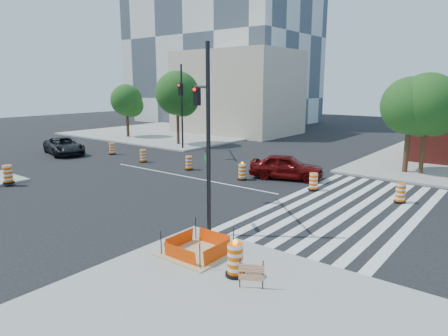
# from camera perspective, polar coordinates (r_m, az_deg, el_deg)

# --- Properties ---
(ground) EXTENTS (120.00, 120.00, 0.00)m
(ground) POSITION_cam_1_polar(r_m,az_deg,el_deg) (26.61, -5.33, -1.25)
(ground) COLOR black
(ground) RESTS_ON ground
(sidewalk_nw) EXTENTS (22.00, 22.00, 0.15)m
(sidewalk_nw) POSITION_cam_1_polar(r_m,az_deg,el_deg) (51.72, -6.19, 5.18)
(sidewalk_nw) COLOR gray
(sidewalk_nw) RESTS_ON ground
(crosswalk_east) EXTENTS (6.75, 13.50, 0.01)m
(crosswalk_east) POSITION_cam_1_polar(r_m,az_deg,el_deg) (20.91, 17.20, -5.38)
(crosswalk_east) COLOR silver
(crosswalk_east) RESTS_ON ground
(lane_centerline) EXTENTS (14.00, 0.12, 0.01)m
(lane_centerline) POSITION_cam_1_polar(r_m,az_deg,el_deg) (26.61, -5.33, -1.24)
(lane_centerline) COLOR silver
(lane_centerline) RESTS_ON ground
(excavation_pit) EXTENTS (2.20, 2.20, 0.90)m
(excavation_pit) POSITION_cam_1_polar(r_m,az_deg,el_deg) (14.41, -3.76, -11.83)
(excavation_pit) COLOR tan
(excavation_pit) RESTS_ON ground
(beige_midrise) EXTENTS (14.00, 10.00, 10.00)m
(beige_midrise) POSITION_cam_1_polar(r_m,az_deg,el_deg) (50.56, 1.88, 10.69)
(beige_midrise) COLOR #BCAA8F
(beige_midrise) RESTS_ON ground
(red_coupe) EXTENTS (5.07, 3.30, 1.60)m
(red_coupe) POSITION_cam_1_polar(r_m,az_deg,el_deg) (26.07, 8.92, 0.19)
(red_coupe) COLOR #4F0606
(red_coupe) RESTS_ON ground
(dark_suv) EXTENTS (5.85, 3.86, 1.49)m
(dark_suv) POSITION_cam_1_polar(r_m,az_deg,el_deg) (37.65, -21.89, 2.95)
(dark_suv) COLOR black
(dark_suv) RESTS_ON ground
(signal_pole_se) EXTENTS (4.19, 3.93, 7.43)m
(signal_pole_se) POSITION_cam_1_polar(r_m,az_deg,el_deg) (16.98, -2.89, 6.97)
(signal_pole_se) COLOR black
(signal_pole_se) RESTS_ON ground
(signal_pole_nw) EXTENTS (4.06, 4.32, 7.67)m
(signal_pole_nw) POSITION_cam_1_polar(r_m,az_deg,el_deg) (35.82, -6.10, 9.70)
(signal_pole_nw) COLOR black
(signal_pole_nw) RESTS_ON ground
(pit_drum) EXTENTS (0.61, 0.61, 1.21)m
(pit_drum) POSITION_cam_1_polar(r_m,az_deg,el_deg) (12.68, 1.60, -13.11)
(pit_drum) COLOR black
(pit_drum) RESTS_ON ground
(sw_corner_drum) EXTENTS (0.66, 0.66, 1.12)m
(sw_corner_drum) POSITION_cam_1_polar(r_m,az_deg,el_deg) (27.30, -28.49, -0.87)
(sw_corner_drum) COLOR black
(sw_corner_drum) RESTS_ON ground
(barricade) EXTENTS (0.67, 0.39, 0.88)m
(barricade) POSITION_cam_1_polar(r_m,az_deg,el_deg) (12.02, 3.93, -14.69)
(barricade) COLOR #F85C05
(barricade) RESTS_ON ground
(tree_north_a) EXTENTS (3.61, 3.56, 6.06)m
(tree_north_a) POSITION_cam_1_polar(r_m,az_deg,el_deg) (46.99, -13.67, 9.14)
(tree_north_a) COLOR #382314
(tree_north_a) RESTS_ON ground
(tree_north_b) EXTENTS (4.31, 4.31, 7.33)m
(tree_north_b) POSITION_cam_1_polar(r_m,az_deg,el_deg) (40.11, -6.62, 10.22)
(tree_north_b) COLOR #382314
(tree_north_b) RESTS_ON ground
(tree_north_c) EXTENTS (3.89, 3.85, 6.54)m
(tree_north_c) POSITION_cam_1_polar(r_m,az_deg,el_deg) (29.53, 25.19, 7.60)
(tree_north_c) COLOR #382314
(tree_north_c) RESTS_ON ground
(tree_north_d) EXTENTS (3.99, 3.99, 6.79)m
(tree_north_d) POSITION_cam_1_polar(r_m,az_deg,el_deg) (29.43, 27.11, 7.74)
(tree_north_d) COLOR #382314
(tree_north_d) RESTS_ON ground
(median_drum_0) EXTENTS (0.60, 0.60, 1.02)m
(median_drum_0) POSITION_cam_1_polar(r_m,az_deg,el_deg) (36.27, -15.70, 2.63)
(median_drum_0) COLOR black
(median_drum_0) RESTS_ON ground
(median_drum_1) EXTENTS (0.60, 0.60, 1.02)m
(median_drum_1) POSITION_cam_1_polar(r_m,az_deg,el_deg) (32.02, -11.48, 1.66)
(median_drum_1) COLOR black
(median_drum_1) RESTS_ON ground
(median_drum_2) EXTENTS (0.60, 0.60, 1.02)m
(median_drum_2) POSITION_cam_1_polar(r_m,az_deg,el_deg) (28.64, -5.04, 0.67)
(median_drum_2) COLOR black
(median_drum_2) RESTS_ON ground
(median_drum_3) EXTENTS (0.60, 0.60, 1.18)m
(median_drum_3) POSITION_cam_1_polar(r_m,az_deg,el_deg) (25.55, 2.61, -0.64)
(median_drum_3) COLOR black
(median_drum_3) RESTS_ON ground
(median_drum_4) EXTENTS (0.60, 0.60, 1.02)m
(median_drum_4) POSITION_cam_1_polar(r_m,az_deg,el_deg) (23.58, 12.66, -2.00)
(median_drum_4) COLOR black
(median_drum_4) RESTS_ON ground
(median_drum_5) EXTENTS (0.60, 0.60, 1.02)m
(median_drum_5) POSITION_cam_1_polar(r_m,az_deg,el_deg) (22.54, 23.88, -3.38)
(median_drum_5) COLOR black
(median_drum_5) RESTS_ON ground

